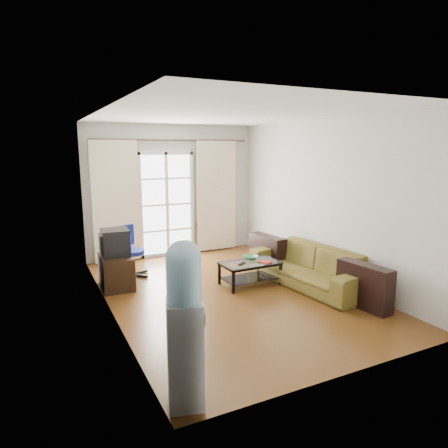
% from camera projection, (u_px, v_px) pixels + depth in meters
% --- Properties ---
extents(floor, '(5.20, 5.20, 0.00)m').
position_uv_depth(floor, '(229.00, 292.00, 6.27)').
color(floor, brown).
rests_on(floor, ground).
extents(ceiling, '(5.20, 5.20, 0.00)m').
position_uv_depth(ceiling, '(229.00, 115.00, 5.77)').
color(ceiling, white).
rests_on(ceiling, wall_back).
extents(wall_back, '(3.60, 0.02, 2.70)m').
position_uv_depth(wall_back, '(173.00, 191.00, 8.31)').
color(wall_back, silver).
rests_on(wall_back, floor).
extents(wall_front, '(3.60, 0.02, 2.70)m').
position_uv_depth(wall_front, '(354.00, 243.00, 3.72)').
color(wall_front, silver).
rests_on(wall_front, floor).
extents(wall_left, '(0.02, 5.20, 2.70)m').
position_uv_depth(wall_left, '(107.00, 216.00, 5.24)').
color(wall_left, silver).
rests_on(wall_left, floor).
extents(wall_right, '(0.02, 5.20, 2.70)m').
position_uv_depth(wall_right, '(323.00, 200.00, 6.80)').
color(wall_right, silver).
rests_on(wall_right, floor).
extents(french_door, '(1.16, 0.06, 2.15)m').
position_uv_depth(french_door, '(167.00, 205.00, 8.25)').
color(french_door, white).
rests_on(french_door, wall_back).
extents(curtain_rod, '(3.30, 0.04, 0.04)m').
position_uv_depth(curtain_rod, '(173.00, 140.00, 8.03)').
color(curtain_rod, '#4C3F2D').
rests_on(curtain_rod, wall_back).
extents(curtain_left, '(0.90, 0.07, 2.35)m').
position_uv_depth(curtain_left, '(116.00, 202.00, 7.71)').
color(curtain_left, beige).
rests_on(curtain_left, curtain_rod).
extents(curtain_right, '(0.90, 0.07, 2.35)m').
position_uv_depth(curtain_right, '(216.00, 196.00, 8.64)').
color(curtain_right, beige).
rests_on(curtain_right, curtain_rod).
extents(radiator, '(0.64, 0.12, 0.64)m').
position_uv_depth(radiator, '(210.00, 236.00, 8.76)').
color(radiator, gray).
rests_on(radiator, floor).
extents(sofa, '(2.35, 1.30, 0.64)m').
position_uv_depth(sofa, '(309.00, 266.00, 6.53)').
color(sofa, brown).
rests_on(sofa, floor).
extents(coffee_table, '(0.96, 0.56, 0.38)m').
position_uv_depth(coffee_table, '(250.00, 270.00, 6.56)').
color(coffee_table, silver).
rests_on(coffee_table, floor).
extents(bowl, '(0.31, 0.31, 0.06)m').
position_uv_depth(bowl, '(251.00, 257.00, 6.71)').
color(bowl, '#2D7B4B').
rests_on(bowl, coffee_table).
extents(book, '(0.30, 0.31, 0.02)m').
position_uv_depth(book, '(262.00, 263.00, 6.46)').
color(book, '#B43116').
rests_on(book, coffee_table).
extents(remote, '(0.16, 0.13, 0.02)m').
position_uv_depth(remote, '(242.00, 264.00, 6.42)').
color(remote, black).
rests_on(remote, coffee_table).
extents(tv_stand, '(0.50, 0.73, 0.53)m').
position_uv_depth(tv_stand, '(116.00, 272.00, 6.43)').
color(tv_stand, black).
rests_on(tv_stand, floor).
extents(crt_tv, '(0.49, 0.48, 0.42)m').
position_uv_depth(crt_tv, '(114.00, 242.00, 6.40)').
color(crt_tv, black).
rests_on(crt_tv, tv_stand).
extents(task_chair, '(0.79, 0.79, 0.89)m').
position_uv_depth(task_chair, '(131.00, 261.00, 7.02)').
color(task_chair, black).
rests_on(task_chair, floor).
extents(water_cooler, '(0.37, 0.37, 1.49)m').
position_uv_depth(water_cooler, '(185.00, 322.00, 3.37)').
color(water_cooler, silver).
rests_on(water_cooler, floor).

